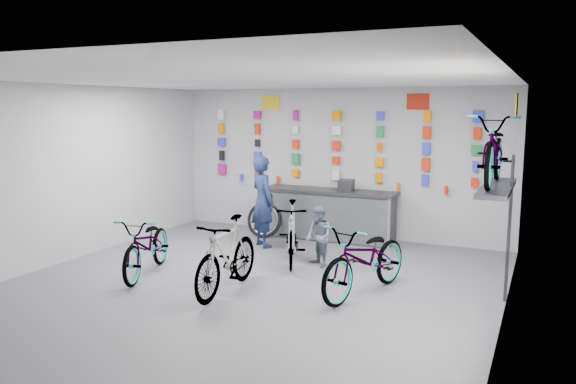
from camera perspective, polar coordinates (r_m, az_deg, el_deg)
The scene contains 20 objects.
floor at distance 8.22m, azimuth -4.87°, elevation -10.01°, with size 8.00×8.00×0.00m, color #535358.
ceiling at distance 7.79m, azimuth -5.16°, elevation 11.37°, with size 8.00×8.00×0.00m, color white.
wall_back at distance 11.48m, azimuth 5.02°, elevation 3.01°, with size 7.00×7.00×0.00m, color #ABABAD.
wall_left at distance 10.07m, azimuth -22.54°, elevation 1.58°, with size 8.00×8.00×0.00m, color #ABABAD.
wall_right at distance 6.84m, azimuth 21.30°, elevation -1.42°, with size 8.00×8.00×0.00m, color #ABABAD.
counter at distance 11.20m, azimuth 4.14°, elevation -2.37°, with size 2.70×0.66×1.00m.
merch_wall at distance 11.38m, azimuth 4.97°, elevation 4.50°, with size 5.58×0.08×1.56m.
wall_bracket at distance 8.04m, azimuth 20.65°, elevation -0.21°, with size 0.39×1.90×2.00m.
sign_left at distance 12.00m, azimuth -1.77°, elevation 9.12°, with size 0.42×0.02×0.30m, color yellow.
sign_right at distance 10.96m, azimuth 13.05°, elevation 8.94°, with size 0.42×0.02×0.30m, color #B32210.
sign_side at distance 7.95m, azimuth 22.21°, elevation 8.20°, with size 0.02×0.40×0.30m, color yellow.
bike_left at distance 9.11m, azimuth -14.10°, elevation -5.25°, with size 0.63×1.82×0.96m, color gray.
bike_center at distance 8.05m, azimuth -6.23°, elevation -6.43°, with size 0.51×1.79×1.08m, color gray.
bike_right at distance 7.98m, azimuth 7.94°, elevation -6.75°, with size 0.69×1.97×1.04m, color gray.
bike_service at distance 9.49m, azimuth 0.41°, elevation -4.15°, with size 0.49×1.73×1.04m, color gray.
bike_wall at distance 7.99m, azimuth 20.32°, elevation 4.01°, with size 0.63×1.80×0.95m, color gray.
clerk at distance 10.55m, azimuth -2.58°, elevation -0.97°, with size 0.63×0.41×1.72m, color #162347.
customer at distance 9.30m, azimuth 3.12°, elevation -4.53°, with size 0.49×0.38×1.01m, color slate.
spare_wheel at distance 11.40m, azimuth -2.42°, elevation -2.83°, with size 0.76×0.35×0.73m.
register at distance 10.99m, azimuth 5.93°, elevation 0.69°, with size 0.28×0.30×0.22m, color black.
Camera 1 is at (3.90, -6.74, 2.63)m, focal length 35.00 mm.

